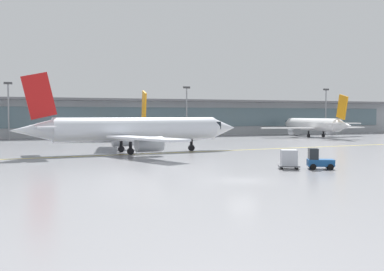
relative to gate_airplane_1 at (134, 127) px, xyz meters
name	(u,v)px	position (x,y,z in m)	size (l,w,h in m)	color
ground_plane	(242,181)	(-4.53, -60.08, -3.04)	(400.00, 400.00, 0.00)	gray
taxiway_centreline_stripe	(142,154)	(-6.24, -32.18, -3.04)	(110.00, 0.36, 0.01)	yellow
terminal_concourse	(99,117)	(-4.53, 20.97, 1.88)	(185.53, 11.00, 9.60)	#9EA3A8
gate_airplane_1	(134,127)	(0.00, 0.00, 0.00)	(28.41, 30.63, 10.14)	white
gate_airplane_2	(313,125)	(45.84, 0.57, 0.02)	(28.58, 30.83, 10.21)	white
taxiing_regional_jet	(136,130)	(-6.67, -30.22, 0.31)	(33.77, 31.27, 11.18)	silver
baggage_tug	(318,160)	(6.29, -55.64, -2.15)	(2.95, 2.46, 2.10)	#194C8C
cargo_dolly_lead	(289,158)	(3.63, -54.35, -1.99)	(2.59, 2.36, 1.94)	#595B60
apron_light_mast_1	(8,108)	(-25.41, 13.08, 4.04)	(1.80, 0.36, 12.81)	gray
apron_light_mast_2	(187,109)	(16.28, 12.36, 3.99)	(1.80, 0.36, 12.72)	gray
apron_light_mast_3	(326,109)	(58.85, 12.76, 4.18)	(1.80, 0.36, 13.09)	gray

